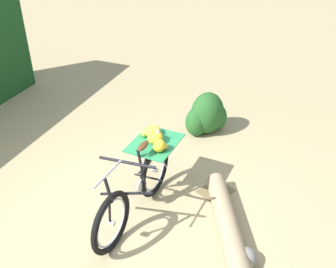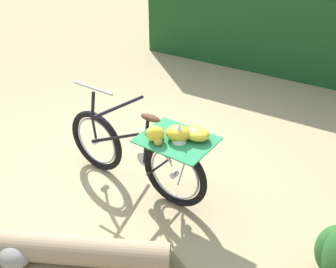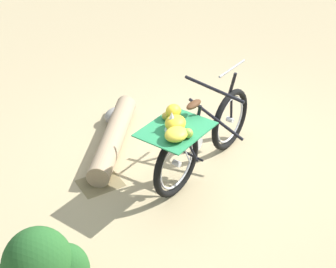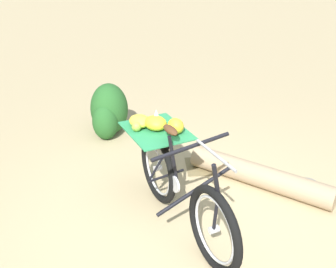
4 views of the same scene
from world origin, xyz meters
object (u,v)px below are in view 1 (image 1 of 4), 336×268
at_px(bicycle, 140,179).
at_px(shrub_cluster, 207,116).
at_px(path_stone, 242,259).
at_px(fallen_log, 227,223).

height_order(bicycle, shrub_cluster, bicycle).
bearing_deg(path_stone, shrub_cluster, 51.41).
distance_m(bicycle, shrub_cluster, 2.12).
distance_m(fallen_log, path_stone, 0.52).
xyz_separation_m(bicycle, path_stone, (0.26, -1.41, -0.39)).
height_order(fallen_log, shrub_cluster, shrub_cluster).
height_order(bicycle, path_stone, bicycle).
distance_m(bicycle, path_stone, 1.48).
relative_size(bicycle, shrub_cluster, 2.36).
height_order(shrub_cluster, path_stone, shrub_cluster).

